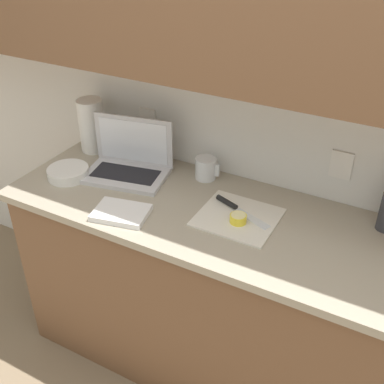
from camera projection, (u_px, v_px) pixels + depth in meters
The scene contains 11 objects.
ground_plane at pixel (252, 377), 2.38m from camera, with size 12.00×12.00×0.00m, color #847056.
wall_back at pixel (308, 50), 1.74m from camera, with size 5.20×0.38×2.60m.
counter_unit at pixel (264, 311), 2.13m from camera, with size 2.30×0.65×0.92m.
laptop at pixel (129, 161), 2.24m from camera, with size 0.42×0.31×0.26m.
cutting_board at pixel (238, 217), 1.96m from camera, with size 0.32×0.29×0.01m, color silver.
knife at pixel (233, 206), 2.00m from camera, with size 0.28×0.12×0.02m.
lemon_half_cut at pixel (238, 218), 1.91m from camera, with size 0.07×0.07×0.04m.
measuring_cup at pixel (206, 168), 2.20m from camera, with size 0.12×0.10×0.10m.
bowl_white at pixel (68, 173), 2.22m from camera, with size 0.19×0.19×0.05m.
paper_towel_roll at pixel (92, 125), 2.40m from camera, with size 0.13×0.13×0.27m.
dish_towel at pixel (121, 213), 1.97m from camera, with size 0.22×0.16×0.02m, color white.
Camera 1 is at (0.46, -1.48, 2.05)m, focal length 45.00 mm.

